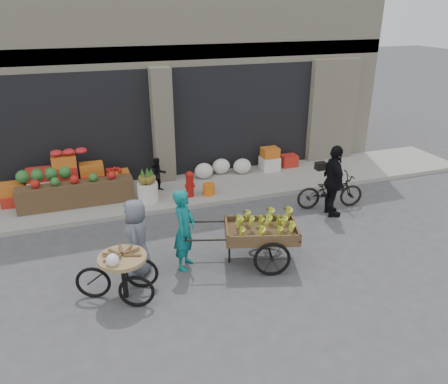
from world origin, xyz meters
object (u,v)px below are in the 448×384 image
object	(u,v)px
pineapple_bin	(148,192)
vendor_woman	(184,230)
seated_person	(158,175)
banana_cart	(259,229)
fire_hydrant	(190,183)
vendor_grey	(137,237)
bicycle	(330,191)
cyclist	(334,181)
tricycle_cart	(123,270)
orange_bucket	(209,189)

from	to	relation	value
pineapple_bin	vendor_woman	size ratio (longest dim) A/B	0.32
seated_person	banana_cart	size ratio (longest dim) A/B	0.36
fire_hydrant	vendor_grey	world-z (taller)	vendor_grey
bicycle	cyclist	world-z (taller)	cyclist
cyclist	tricycle_cart	bearing A→B (deg)	117.99
vendor_woman	pineapple_bin	bearing A→B (deg)	36.58
bicycle	seated_person	bearing A→B (deg)	70.88
pineapple_bin	banana_cart	xyz separation A→B (m)	(1.60, -3.40, 0.36)
orange_bucket	seated_person	size ratio (longest dim) A/B	0.34
seated_person	vendor_grey	xyz separation A→B (m)	(-1.11, -3.55, 0.17)
pineapple_bin	tricycle_cart	size ratio (longest dim) A/B	0.36
orange_bucket	bicycle	distance (m)	3.14
cyclist	orange_bucket	bearing A→B (deg)	63.19
fire_hydrant	cyclist	world-z (taller)	cyclist
fire_hydrant	vendor_woman	distance (m)	3.18
vendor_woman	vendor_grey	distance (m)	0.90
seated_person	bicycle	size ratio (longest dim) A/B	0.54
seated_person	banana_cart	distance (m)	4.17
vendor_woman	bicycle	xyz separation A→B (m)	(4.16, 1.46, -0.37)
fire_hydrant	banana_cart	world-z (taller)	banana_cart
banana_cart	bicycle	bearing A→B (deg)	49.58
tricycle_cart	cyclist	world-z (taller)	cyclist
fire_hydrant	vendor_grey	xyz separation A→B (m)	(-1.81, -2.90, 0.25)
orange_bucket	vendor_grey	xyz separation A→B (m)	(-2.31, -2.85, 0.49)
orange_bucket	seated_person	world-z (taller)	seated_person
vendor_woman	bicycle	world-z (taller)	vendor_woman
bicycle	tricycle_cart	bearing A→B (deg)	121.15
bicycle	vendor_grey	bearing A→B (deg)	114.97
banana_cart	fire_hydrant	bearing A→B (deg)	115.18
tricycle_cart	vendor_grey	xyz separation A→B (m)	(0.37, 0.74, 0.19)
pineapple_bin	vendor_woman	xyz separation A→B (m)	(0.18, -3.08, 0.45)
pineapple_bin	orange_bucket	world-z (taller)	pineapple_bin
orange_bucket	seated_person	xyz separation A→B (m)	(-1.20, 0.70, 0.31)
vendor_woman	tricycle_cart	bearing A→B (deg)	148.88
fire_hydrant	cyclist	xyz separation A→B (m)	(3.04, -1.97, 0.39)
fire_hydrant	cyclist	distance (m)	3.65
banana_cart	bicycle	xyz separation A→B (m)	(2.75, 1.77, -0.28)
seated_person	bicycle	distance (m)	4.53
pineapple_bin	seated_person	world-z (taller)	seated_person
bicycle	cyclist	bearing A→B (deg)	163.74
pineapple_bin	tricycle_cart	distance (m)	3.85
vendor_grey	bicycle	world-z (taller)	vendor_grey
vendor_grey	orange_bucket	bearing A→B (deg)	158.20
orange_bucket	banana_cart	size ratio (longest dim) A/B	0.12
banana_cart	vendor_grey	distance (m)	2.34
bicycle	pineapple_bin	bearing A→B (deg)	79.80
seated_person	cyclist	xyz separation A→B (m)	(3.74, -2.62, 0.31)
tricycle_cart	vendor_grey	world-z (taller)	vendor_grey
fire_hydrant	orange_bucket	bearing A→B (deg)	-5.71
banana_cart	vendor_grey	xyz separation A→B (m)	(-2.30, 0.45, 0.02)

